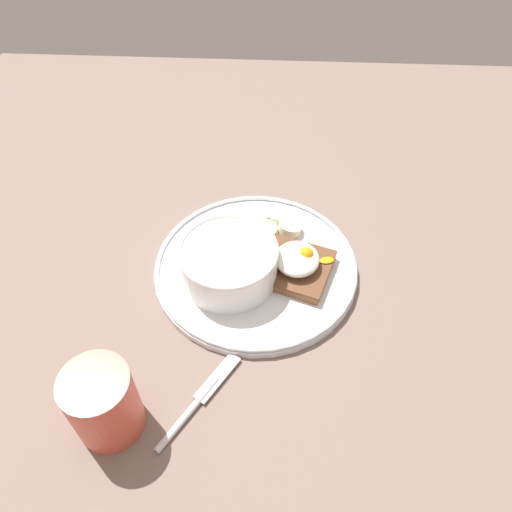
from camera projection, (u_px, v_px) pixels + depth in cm
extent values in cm
cube|color=#766259|center=(256.00, 275.00, 70.09)|extent=(120.00, 120.00, 2.00)
cylinder|color=white|center=(256.00, 268.00, 68.96)|extent=(27.89, 27.89, 1.00)
torus|color=white|center=(256.00, 264.00, 68.36)|extent=(27.69, 27.69, 0.60)
cylinder|color=white|center=(229.00, 263.00, 65.37)|extent=(12.85, 12.85, 5.27)
torus|color=white|center=(228.00, 250.00, 63.39)|extent=(13.05, 13.05, 0.60)
cylinder|color=#CCB187|center=(229.00, 264.00, 65.46)|extent=(11.45, 11.45, 4.63)
ellipsoid|color=#CCB187|center=(228.00, 253.00, 63.88)|extent=(10.87, 10.87, 1.20)
ellipsoid|color=#C4B09C|center=(200.00, 251.00, 63.60)|extent=(1.47, 1.98, 0.77)
ellipsoid|color=tan|center=(257.00, 244.00, 64.56)|extent=(1.52, 1.37, 0.55)
ellipsoid|color=tan|center=(225.00, 255.00, 63.28)|extent=(1.39, 1.60, 0.58)
ellipsoid|color=#C8B296|center=(232.00, 248.00, 64.11)|extent=(1.40, 0.90, 0.60)
ellipsoid|color=#99684B|center=(239.00, 254.00, 63.37)|extent=(1.69, 1.82, 0.66)
cube|color=brown|center=(297.00, 265.00, 66.78)|extent=(11.25, 11.25, 0.30)
cube|color=brown|center=(296.00, 269.00, 67.27)|extent=(11.03, 11.03, 1.49)
ellipsoid|color=white|center=(297.00, 259.00, 65.79)|extent=(6.19, 5.92, 2.45)
sphere|color=orange|center=(306.00, 255.00, 65.43)|extent=(2.04, 2.04, 2.04)
ellipsoid|color=orange|center=(327.00, 260.00, 67.02)|extent=(1.63, 2.29, 0.36)
cylinder|color=#F9EEBE|center=(277.00, 215.00, 74.41)|extent=(4.27, 4.26, 1.24)
cylinder|color=#C2B994|center=(277.00, 213.00, 74.08)|extent=(0.77, 0.76, 0.18)
cylinder|color=beige|center=(266.00, 231.00, 71.99)|extent=(4.62, 4.70, 1.81)
cylinder|color=#B4B387|center=(266.00, 228.00, 71.58)|extent=(0.83, 0.83, 0.25)
cylinder|color=#F9E9C4|center=(290.00, 228.00, 72.25)|extent=(4.78, 4.86, 2.02)
cylinder|color=#C2B699|center=(290.00, 225.00, 71.76)|extent=(0.85, 0.85, 0.25)
cylinder|color=beige|center=(256.00, 214.00, 74.57)|extent=(4.61, 4.61, 1.11)
cylinder|color=#B6B38A|center=(256.00, 211.00, 74.16)|extent=(0.83, 0.83, 0.12)
cylinder|color=#E05642|center=(103.00, 403.00, 51.41)|extent=(7.21, 7.21, 9.35)
cylinder|color=#32260C|center=(95.00, 387.00, 48.74)|extent=(6.13, 6.13, 0.40)
cylinder|color=silver|center=(188.00, 413.00, 55.19)|extent=(9.26, 6.24, 0.80)
cube|color=silver|center=(218.00, 378.00, 58.02)|extent=(6.77, 5.09, 0.30)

